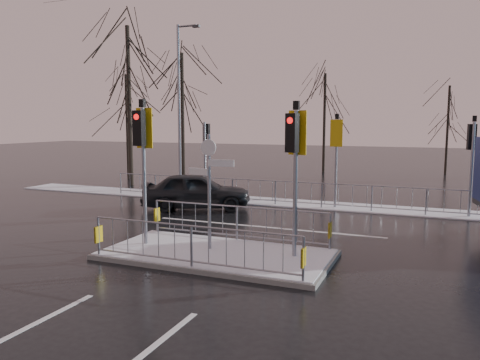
% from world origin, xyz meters
% --- Properties ---
extents(ground, '(120.00, 120.00, 0.00)m').
position_xyz_m(ground, '(0.00, 0.00, 0.00)').
color(ground, black).
rests_on(ground, ground).
extents(snow_verge, '(30.00, 2.00, 0.04)m').
position_xyz_m(snow_verge, '(0.00, 8.60, 0.02)').
color(snow_verge, white).
rests_on(snow_verge, ground).
extents(lane_markings, '(8.00, 11.38, 0.01)m').
position_xyz_m(lane_markings, '(0.00, -0.33, 0.00)').
color(lane_markings, silver).
rests_on(lane_markings, ground).
extents(traffic_island, '(6.00, 3.04, 4.15)m').
position_xyz_m(traffic_island, '(-0.01, 0.01, 0.39)').
color(traffic_island, '#61625D').
rests_on(traffic_island, ground).
extents(far_kerb_fixtures, '(18.00, 0.65, 3.83)m').
position_xyz_m(far_kerb_fixtures, '(0.29, 8.09, 1.02)').
color(far_kerb_fixtures, gray).
rests_on(far_kerb_fixtures, ground).
extents(car_far_lane, '(4.72, 3.40, 1.49)m').
position_xyz_m(car_far_lane, '(-3.71, 5.92, 0.75)').
color(car_far_lane, black).
rests_on(car_far_lane, ground).
extents(tree_near_a, '(4.75, 4.75, 8.97)m').
position_xyz_m(tree_near_a, '(-10.50, 11.00, 6.11)').
color(tree_near_a, black).
rests_on(tree_near_a, ground).
extents(tree_near_b, '(4.00, 4.00, 7.55)m').
position_xyz_m(tree_near_b, '(-8.00, 12.50, 5.15)').
color(tree_near_b, black).
rests_on(tree_near_b, ground).
extents(tree_near_c, '(3.50, 3.50, 6.61)m').
position_xyz_m(tree_near_c, '(-12.50, 13.50, 4.50)').
color(tree_near_c, black).
rests_on(tree_near_c, ground).
extents(tree_far_a, '(3.75, 3.75, 7.08)m').
position_xyz_m(tree_far_a, '(-2.00, 22.00, 4.82)').
color(tree_far_a, black).
rests_on(tree_far_a, ground).
extents(tree_far_b, '(3.25, 3.25, 6.14)m').
position_xyz_m(tree_far_b, '(6.00, 24.00, 4.18)').
color(tree_far_b, black).
rests_on(tree_far_b, ground).
extents(street_lamp_left, '(1.25, 0.18, 8.20)m').
position_xyz_m(street_lamp_left, '(-6.43, 9.50, 4.49)').
color(street_lamp_left, gray).
rests_on(street_lamp_left, ground).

